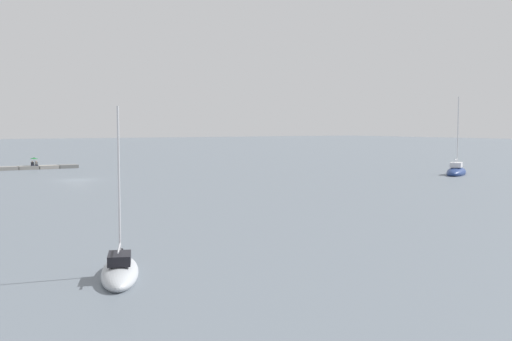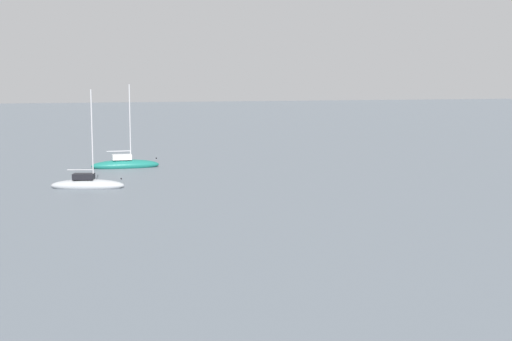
% 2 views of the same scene
% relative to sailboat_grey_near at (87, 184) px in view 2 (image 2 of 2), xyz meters
% --- Properties ---
extents(sailboat_grey_near, '(3.30, 5.50, 7.37)m').
position_rel_sailboat_grey_near_xyz_m(sailboat_grey_near, '(0.00, 0.00, 0.00)').
color(sailboat_grey_near, '#ADB2B7').
rests_on(sailboat_grey_near, ground_plane).
extents(sailboat_teal_mid, '(2.30, 6.19, 7.77)m').
position_rel_sailboat_grey_near_xyz_m(sailboat_teal_mid, '(11.37, -4.93, 0.03)').
color(sailboat_teal_mid, '#197266').
rests_on(sailboat_teal_mid, ground_plane).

